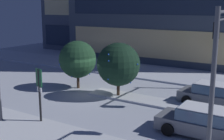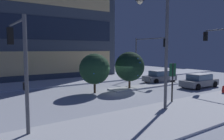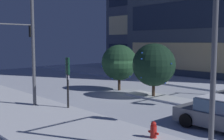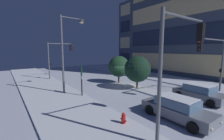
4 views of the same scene
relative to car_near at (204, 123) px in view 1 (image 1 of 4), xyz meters
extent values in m
plane|color=silver|center=(-8.94, 3.11, -0.71)|extent=(52.00, 52.00, 0.00)
cube|color=silver|center=(-8.94, 11.49, -0.64)|extent=(52.00, 5.20, 0.14)
cube|color=silver|center=(-4.61, 3.57, -0.64)|extent=(9.00, 1.80, 0.14)
cube|color=#F2D18C|center=(-10.90, 15.59, 1.62)|extent=(19.17, 0.10, 3.11)
cube|color=#232D42|center=(-10.90, 15.59, 6.28)|extent=(19.17, 0.10, 3.11)
cube|color=#232D42|center=(-21.74, 18.59, 1.47)|extent=(13.64, 0.10, 2.91)
cube|color=#F9E09E|center=(-21.74, 18.59, 5.83)|extent=(13.64, 0.10, 2.91)
cube|color=slate|center=(0.00, 0.00, -0.18)|extent=(4.63, 1.86, 0.66)
cube|color=slate|center=(0.00, 0.00, 0.43)|extent=(2.51, 1.65, 0.60)
cube|color=white|center=(0.00, 0.00, 0.76)|extent=(2.32, 1.54, 0.04)
cylinder|color=black|center=(-1.51, 0.92, -0.38)|extent=(0.66, 0.23, 0.66)
cylinder|color=black|center=(-1.53, -0.89, -0.38)|extent=(0.66, 0.23, 0.66)
cube|color=slate|center=(-0.82, 5.04, -0.18)|extent=(4.34, 2.08, 0.66)
cube|color=slate|center=(-0.82, 5.04, 0.43)|extent=(2.38, 1.78, 0.60)
cube|color=white|center=(-0.82, 5.04, 0.76)|extent=(2.21, 1.66, 0.04)
sphere|color=#F9E5B2|center=(-2.99, 4.55, -0.21)|extent=(0.16, 0.16, 0.16)
sphere|color=#F9E5B2|center=(-2.91, 5.79, -0.21)|extent=(0.16, 0.16, 0.16)
cylinder|color=black|center=(-2.27, 4.22, -0.38)|extent=(0.67, 0.26, 0.66)
cylinder|color=black|center=(-2.15, 6.04, -0.38)|extent=(0.67, 0.26, 0.66)
cylinder|color=#565960|center=(1.07, -3.47, 2.47)|extent=(0.18, 0.18, 6.37)
cube|color=black|center=(-0.73, 4.31, 4.22)|extent=(0.32, 0.36, 1.00)
sphere|color=red|center=(-0.73, 4.12, 4.54)|extent=(0.20, 0.20, 0.20)
sphere|color=black|center=(-0.73, 4.12, 4.22)|extent=(0.20, 0.20, 0.20)
sphere|color=black|center=(-0.73, 4.12, 3.90)|extent=(0.20, 0.20, 0.20)
cylinder|color=black|center=(-8.09, -3.07, 0.83)|extent=(0.12, 0.12, 3.09)
cube|color=#144C2D|center=(-8.09, -3.07, 1.89)|extent=(0.55, 0.20, 0.97)
cube|color=white|center=(-8.09, -3.07, 1.23)|extent=(0.44, 0.16, 0.24)
cylinder|color=#473323|center=(-6.99, 3.43, -0.17)|extent=(0.22, 0.22, 1.08)
sphere|color=black|center=(-6.99, 3.43, 1.66)|extent=(3.04, 3.04, 3.04)
sphere|color=blue|center=(-7.00, 2.16, 2.54)|extent=(0.10, 0.10, 0.10)
sphere|color=blue|center=(-5.47, 3.36, 1.83)|extent=(0.10, 0.10, 0.10)
sphere|color=blue|center=(-7.80, 4.30, 2.64)|extent=(0.10, 0.10, 0.10)
sphere|color=blue|center=(-7.01, 2.12, 0.86)|extent=(0.10, 0.10, 0.10)
sphere|color=blue|center=(-8.02, 4.44, 1.13)|extent=(0.10, 0.10, 0.10)
sphere|color=blue|center=(-6.73, 4.92, 1.90)|extent=(0.10, 0.10, 0.10)
sphere|color=blue|center=(-6.87, 1.97, 2.15)|extent=(0.10, 0.10, 0.10)
sphere|color=blue|center=(-6.06, 3.53, 0.45)|extent=(0.10, 0.10, 0.10)
cylinder|color=#473323|center=(-10.92, 3.83, -0.18)|extent=(0.22, 0.22, 1.07)
sphere|color=#1E4228|center=(-10.92, 3.83, 1.59)|extent=(2.91, 2.91, 2.91)
sphere|color=blue|center=(-10.01, 4.13, 0.48)|extent=(0.10, 0.10, 0.10)
sphere|color=blue|center=(-11.69, 2.61, 1.31)|extent=(0.10, 0.10, 0.10)
sphere|color=blue|center=(-11.68, 4.91, 0.96)|extent=(0.10, 0.10, 0.10)
sphere|color=blue|center=(-10.90, 3.03, 0.36)|extent=(0.10, 0.10, 0.10)
sphere|color=blue|center=(-12.01, 3.84, 0.60)|extent=(0.10, 0.10, 0.10)
camera|label=1|loc=(3.57, -14.34, 5.68)|focal=48.39mm
camera|label=2|loc=(-21.21, -14.03, 3.43)|focal=35.10mm
camera|label=3|loc=(5.58, -12.14, 3.29)|focal=45.16mm
camera|label=4|loc=(5.14, -9.11, 3.88)|focal=24.03mm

